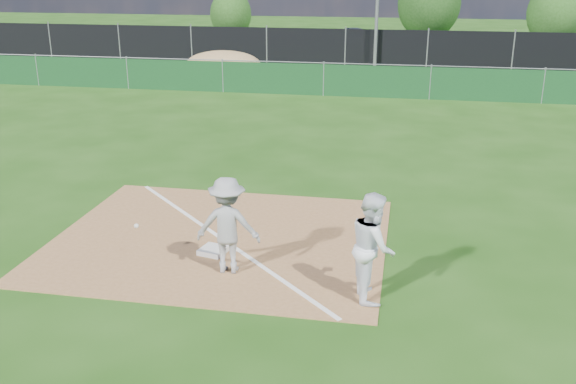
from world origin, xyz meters
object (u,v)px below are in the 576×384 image
object	(u,v)px
first_base	(213,250)
runner	(373,246)
tree_mid	(429,4)
tree_left	(231,14)
car_mid	(360,41)
play_at_first	(228,225)
car_left	(277,41)
car_right	(410,45)
tree_right	(554,14)

from	to	relation	value
first_base	runner	bearing A→B (deg)	-20.13
runner	tree_mid	bearing A→B (deg)	-14.81
tree_left	car_mid	bearing A→B (deg)	-31.16
play_at_first	tree_mid	bearing A→B (deg)	83.95
runner	car_left	distance (m)	28.78
first_base	car_right	distance (m)	26.62
tree_mid	car_mid	bearing A→B (deg)	-120.51
first_base	runner	world-z (taller)	runner
runner	car_right	size ratio (longest dim) A/B	0.38
play_at_first	car_left	size ratio (longest dim) A/B	0.55
first_base	car_mid	bearing A→B (deg)	89.35
car_right	tree_right	bearing A→B (deg)	-31.12
first_base	car_right	bearing A→B (deg)	83.29
tree_left	tree_mid	world-z (taller)	tree_mid
car_left	tree_left	xyz separation A→B (m)	(-4.43, 6.23, 0.98)
play_at_first	car_left	bearing A→B (deg)	100.01
runner	car_mid	world-z (taller)	runner
tree_left	tree_right	bearing A→B (deg)	-0.49
play_at_first	tree_mid	world-z (taller)	tree_mid
car_left	tree_left	size ratio (longest dim) A/B	1.23
car_mid	tree_left	world-z (taller)	tree_left
car_left	tree_right	world-z (taller)	tree_right
car_mid	play_at_first	bearing A→B (deg)	167.72
car_mid	car_right	world-z (taller)	car_mid
car_mid	first_base	bearing A→B (deg)	166.78
first_base	car_left	distance (m)	27.21
car_left	car_mid	distance (m)	4.76
car_left	car_right	world-z (taller)	car_left
play_at_first	tree_left	bearing A→B (deg)	105.40
play_at_first	car_mid	distance (m)	28.15
play_at_first	tree_right	xyz separation A→B (m)	(11.15, 33.50, 1.17)
tree_mid	play_at_first	bearing A→B (deg)	-96.05
tree_right	car_left	bearing A→B (deg)	-159.27
car_right	tree_left	distance (m)	13.69
tree_mid	tree_left	bearing A→B (deg)	-175.80
runner	tree_mid	distance (m)	35.11
first_base	car_right	world-z (taller)	car_right
car_left	play_at_first	bearing A→B (deg)	-179.04
car_right	tree_mid	distance (m)	7.86
tree_mid	first_base	bearing A→B (deg)	-96.91
car_right	tree_mid	size ratio (longest dim) A/B	0.93
car_right	tree_left	xyz separation A→B (m)	(-11.93, 6.64, 1.02)
tree_right	runner	bearing A→B (deg)	-104.56
runner	car_left	bearing A→B (deg)	1.82
runner	car_mid	size ratio (longest dim) A/B	0.40
car_left	car_right	distance (m)	7.51
car_left	car_mid	world-z (taller)	car_left
runner	tree_right	bearing A→B (deg)	-27.19
play_at_first	tree_right	bearing A→B (deg)	71.60
tree_left	tree_right	size ratio (longest dim) A/B	0.84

